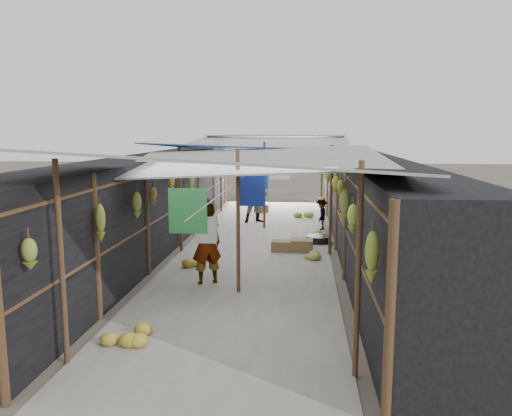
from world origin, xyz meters
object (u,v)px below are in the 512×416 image
(black_basin, at_px, (319,239))
(vendor_elderly, at_px, (206,244))
(shopper_blue, at_px, (257,196))
(crate_near, at_px, (302,246))
(vendor_seated, at_px, (321,215))

(black_basin, bearing_deg, vendor_elderly, -120.94)
(vendor_elderly, height_order, shopper_blue, shopper_blue)
(crate_near, relative_size, vendor_elderly, 0.33)
(crate_near, height_order, vendor_elderly, vendor_elderly)
(black_basin, relative_size, vendor_elderly, 0.41)
(crate_near, xyz_separation_m, vendor_seated, (0.56, 2.80, 0.31))
(black_basin, xyz_separation_m, vendor_elderly, (-2.25, -3.75, 0.70))
(crate_near, height_order, vendor_seated, vendor_seated)
(vendor_seated, bearing_deg, crate_near, -3.09)
(crate_near, bearing_deg, shopper_blue, 113.88)
(crate_near, height_order, shopper_blue, shopper_blue)
(crate_near, relative_size, vendor_seated, 0.56)
(vendor_elderly, xyz_separation_m, shopper_blue, (0.36, 6.51, 0.07))
(shopper_blue, relative_size, vendor_seated, 1.86)
(crate_near, distance_m, vendor_elderly, 3.32)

